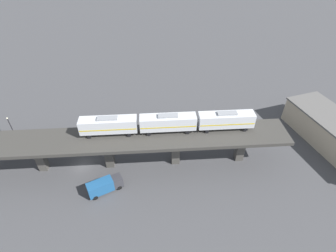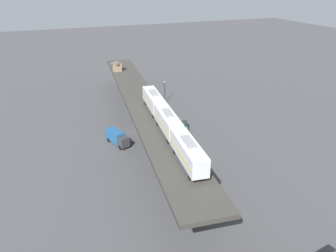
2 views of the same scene
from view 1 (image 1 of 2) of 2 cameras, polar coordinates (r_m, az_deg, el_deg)
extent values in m
plane|color=#424244|center=(64.25, -18.09, -8.33)|extent=(400.00, 400.00, 0.00)
cube|color=#393733|center=(58.99, -19.58, -3.14)|extent=(19.26, 92.35, 0.80)
cube|color=#47443F|center=(64.53, -26.09, -6.05)|extent=(2.00, 2.00, 7.43)
cube|color=#47443F|center=(60.24, -12.78, -5.85)|extent=(2.00, 2.00, 7.43)
cube|color=#47443F|center=(59.54, 1.65, -5.28)|extent=(2.00, 2.00, 7.43)
cube|color=#47443F|center=(62.54, 15.51, -4.41)|extent=(2.00, 2.00, 7.43)
cube|color=silver|center=(56.54, -12.84, 0.25)|extent=(4.20, 12.25, 3.10)
cube|color=gold|center=(56.73, -12.80, 0.02)|extent=(4.22, 12.01, 0.24)
cube|color=gray|center=(55.50, -13.09, 1.65)|extent=(1.89, 4.34, 0.36)
cylinder|color=black|center=(59.59, -16.42, -0.80)|extent=(0.32, 0.86, 0.84)
cylinder|color=black|center=(57.82, -16.78, -2.31)|extent=(0.32, 0.86, 0.84)
cylinder|color=black|center=(58.23, -8.36, -0.45)|extent=(0.32, 0.86, 0.84)
cylinder|color=black|center=(56.42, -8.46, -1.99)|extent=(0.32, 0.86, 0.84)
cube|color=silver|center=(55.82, 0.00, 0.83)|extent=(4.20, 12.25, 3.10)
cube|color=gold|center=(56.00, 0.00, 0.59)|extent=(4.22, 12.01, 0.24)
cube|color=gray|center=(54.76, 0.00, 2.25)|extent=(1.89, 4.34, 0.36)
cylinder|color=black|center=(58.00, -4.23, -0.27)|extent=(0.32, 0.86, 0.84)
cylinder|color=black|center=(56.18, -4.19, -1.81)|extent=(0.32, 0.86, 0.84)
cylinder|color=black|center=(58.44, 4.03, 0.09)|extent=(0.32, 0.86, 0.84)
cylinder|color=black|center=(56.64, 4.33, -1.42)|extent=(0.32, 0.86, 0.84)
cube|color=silver|center=(57.90, 12.54, 1.35)|extent=(4.20, 12.25, 3.10)
cube|color=gold|center=(58.08, 12.50, 1.12)|extent=(4.22, 12.01, 0.24)
cube|color=gray|center=(56.88, 12.78, 2.73)|extent=(1.89, 4.34, 0.36)
cylinder|color=black|center=(59.11, 8.07, 0.27)|extent=(0.32, 0.86, 0.84)
cylinder|color=black|center=(57.33, 8.49, -1.21)|extent=(0.32, 0.86, 0.84)
cylinder|color=black|center=(61.30, 15.79, 0.61)|extent=(0.32, 0.86, 0.84)
cylinder|color=black|center=(59.58, 16.42, -0.81)|extent=(0.32, 0.86, 0.84)
cube|color=silver|center=(74.29, -27.03, -2.91)|extent=(2.25, 4.56, 0.80)
cube|color=#1E2328|center=(73.89, -27.31, -2.46)|extent=(1.86, 2.36, 0.76)
cylinder|color=black|center=(75.70, -27.76, -2.74)|extent=(0.31, 0.68, 0.66)
cylinder|color=black|center=(74.53, -28.14, -3.62)|extent=(0.31, 0.68, 0.66)
cylinder|color=black|center=(74.58, -25.76, -2.67)|extent=(0.31, 0.68, 0.66)
cylinder|color=black|center=(73.39, -26.10, -3.55)|extent=(0.31, 0.68, 0.66)
cube|color=#1E6638|center=(70.78, -15.04, -1.59)|extent=(3.28, 4.75, 0.80)
cube|color=#1E2328|center=(70.35, -15.26, -1.09)|extent=(2.33, 2.65, 0.76)
cylinder|color=black|center=(72.17, -15.77, -1.25)|extent=(0.46, 0.70, 0.66)
cylinder|color=black|center=(71.03, -16.30, -2.13)|extent=(0.46, 0.70, 0.66)
cylinder|color=black|center=(71.07, -13.68, -1.53)|extent=(0.46, 0.70, 0.66)
cylinder|color=black|center=(69.91, -14.18, -2.43)|extent=(0.46, 0.70, 0.66)
cube|color=#333338|center=(57.26, -11.00, -11.64)|extent=(2.71, 2.58, 2.30)
cube|color=#1E5184|center=(56.74, -14.50, -12.71)|extent=(3.79, 5.66, 2.70)
cylinder|color=black|center=(57.53, -10.51, -13.05)|extent=(0.64, 1.06, 1.00)
cylinder|color=black|center=(58.77, -11.20, -11.68)|extent=(0.64, 1.06, 1.00)
cylinder|color=black|center=(57.05, -15.49, -14.81)|extent=(0.64, 1.06, 1.00)
cylinder|color=black|center=(58.35, -16.08, -13.31)|extent=(0.64, 1.06, 1.00)
cylinder|color=black|center=(76.49, -30.77, -0.62)|extent=(0.20, 0.20, 6.50)
sphere|color=beige|center=(74.64, -31.63, 1.43)|extent=(0.44, 0.44, 0.44)
camera|label=2|loc=(66.62, 61.76, 11.74)|focal=35.00mm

